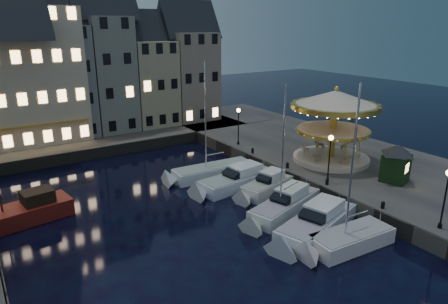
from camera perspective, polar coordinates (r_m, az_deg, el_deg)
ground at (r=31.27m, az=6.62°, el=-9.68°), size 160.00×160.00×0.00m
quay_east at (r=44.17m, az=15.72°, el=-0.99°), size 16.00×56.00×1.30m
quay_north at (r=51.96m, az=-20.86°, el=1.29°), size 44.00×12.00×1.30m
quaywall_e at (r=38.75m, az=7.84°, el=-3.11°), size 0.15×44.00×1.30m
quaywall_n at (r=46.80m, az=-16.80°, el=-0.04°), size 48.00×0.15×1.30m
quaywall_w at (r=26.85m, az=-29.13°, el=-15.41°), size 0.15×44.00×1.30m
streetlamp_a at (r=29.86m, az=29.18°, el=-4.84°), size 0.44×0.44×4.17m
streetlamp_b at (r=35.13m, az=14.89°, el=0.05°), size 0.44×0.44×4.17m
streetlamp_c at (r=44.86m, az=2.08°, el=4.44°), size 0.44×0.44×4.17m
streetlamp_d at (r=47.87m, az=17.86°, el=4.44°), size 0.44×0.44×4.17m
bollard_a at (r=32.10m, az=21.76°, el=-6.98°), size 0.30×0.30×0.57m
bollard_b at (r=35.18m, az=14.52°, el=-4.07°), size 0.30×0.30×0.57m
bollard_c at (r=38.45m, az=9.06°, el=-1.82°), size 0.30×0.30×0.57m
bollard_d at (r=42.44m, az=4.10°, el=0.24°), size 0.30×0.30×0.57m
townhouse_nb at (r=51.61m, az=-28.90°, el=8.84°), size 6.16×8.00×13.80m
townhouse_nc at (r=52.38m, az=-22.35°, el=10.36°), size 6.82×8.00×14.80m
townhouse_nd at (r=53.73m, az=-16.31°, el=11.66°), size 5.50×8.00×15.80m
townhouse_ne at (r=55.74m, az=-10.76°, el=10.69°), size 6.16×8.00×12.80m
townhouse_nf at (r=58.26m, az=-5.19°, el=11.71°), size 6.82×8.00×13.80m
hotel_corner at (r=51.46m, az=-29.10°, el=10.49°), size 17.60×9.00×16.80m
motorboat_a at (r=28.42m, az=16.85°, el=-12.14°), size 7.15×2.76×11.87m
motorboat_b at (r=29.79m, az=12.78°, el=-10.09°), size 8.90×4.89×2.15m
motorboat_c at (r=32.06m, az=8.36°, el=-7.68°), size 8.48×4.43×11.32m
motorboat_d at (r=35.47m, az=5.79°, el=-5.08°), size 6.38×3.36×2.15m
motorboat_e at (r=36.67m, az=1.48°, el=-4.18°), size 8.72×3.41×2.15m
motorboat_f at (r=39.13m, az=-2.28°, el=-2.93°), size 9.12×2.86×12.09m
red_fishing_boat at (r=34.10m, az=-27.00°, el=-7.90°), size 7.80×3.66×5.95m
carousel at (r=40.24m, az=15.53°, el=5.48°), size 8.56×8.56×7.49m
ticket_kiosk at (r=37.22m, az=23.48°, el=-0.60°), size 3.24×3.24×3.80m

